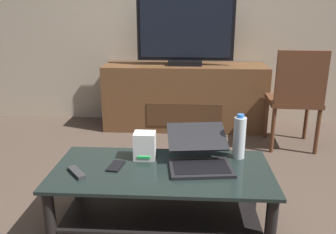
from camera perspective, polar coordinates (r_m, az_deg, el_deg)
The scene contains 10 objects.
ground_plane at distance 2.18m, azimuth -0.74°, elevation -17.48°, with size 7.68×7.68×0.00m, color #4C3D33.
coffee_table at distance 2.03m, azimuth -0.98°, elevation -11.50°, with size 1.22×0.59×0.38m.
media_cabinet at distance 3.76m, azimuth 2.72°, elevation 3.38°, with size 1.69×0.51×0.68m.
television at distance 3.64m, azimuth 2.87°, elevation 13.60°, with size 0.98×0.20×0.69m.
dining_chair at distance 3.30m, azimuth 20.09°, elevation 3.34°, with size 0.46×0.46×0.91m.
laptop at distance 2.02m, azimuth 5.09°, elevation -6.10°, with size 0.40×0.45×0.18m.
router_box at distance 2.09m, azimuth -3.81°, elevation -4.66°, with size 0.13×0.11×0.16m.
water_bottle_near at distance 2.12m, azimuth 11.54°, elevation -3.25°, with size 0.07×0.07×0.27m.
cell_phone at distance 2.02m, azimuth -8.52°, elevation -7.90°, with size 0.07×0.14×0.01m, color black.
tv_remote at distance 1.98m, azimuth -14.65°, elevation -8.73°, with size 0.04×0.16×0.02m, color #2D2D30.
Camera 1 is at (0.13, -1.78, 1.24)m, focal length 37.45 mm.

